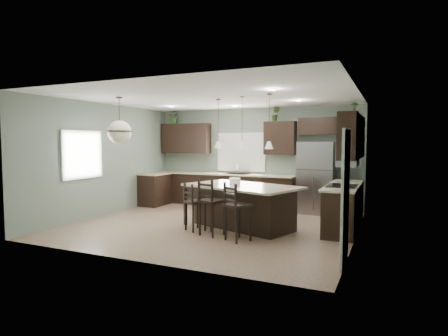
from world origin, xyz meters
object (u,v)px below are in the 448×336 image
kitchen_island (242,207)px  plant_back_left (174,117)px  serving_dish (235,181)px  bar_stool_center (212,207)px  bar_stool_right (238,212)px  bar_stool_left (195,207)px  refrigerator (317,178)px

kitchen_island → plant_back_left: size_ratio=6.13×
serving_dish → bar_stool_center: (-0.12, -0.89, -0.43)m
kitchen_island → plant_back_left: (-3.23, 2.55, 2.13)m
kitchen_island → bar_stool_right: size_ratio=2.17×
bar_stool_left → kitchen_island: bearing=67.1°
plant_back_left → refrigerator: bearing=-2.4°
refrigerator → bar_stool_left: (-1.94, -2.98, -0.43)m
bar_stool_center → plant_back_left: size_ratio=2.88×
kitchen_island → bar_stool_center: (-0.31, -0.83, 0.10)m
bar_stool_left → plant_back_left: (-2.44, 3.16, 2.10)m
refrigerator → serving_dish: size_ratio=7.71×
refrigerator → bar_stool_left: refrigerator is taller
refrigerator → bar_stool_center: (-1.45, -3.19, -0.36)m
serving_dish → bar_stool_center: bar_stool_center is taller
bar_stool_right → plant_back_left: (-3.55, 3.55, 2.04)m
serving_dish → bar_stool_right: (0.50, -1.06, -0.44)m
bar_stool_right → plant_back_left: size_ratio=2.82×
refrigerator → plant_back_left: bearing=177.6°
refrigerator → bar_stool_center: bearing=-114.3°
kitchen_island → bar_stool_left: (-0.80, -0.61, 0.04)m
kitchen_island → bar_stool_center: size_ratio=2.13×
bar_stool_right → plant_back_left: 5.42m
serving_dish → plant_back_left: size_ratio=0.61×
bar_stool_center → bar_stool_left: bearing=171.7°
serving_dish → bar_stool_right: bar_stool_right is taller
refrigerator → bar_stool_right: (-0.82, -3.37, -0.37)m
bar_stool_center → bar_stool_right: size_ratio=1.02×
bar_stool_center → bar_stool_right: bar_stool_center is taller
bar_stool_center → plant_back_left: bearing=146.3°
kitchen_island → bar_stool_center: 0.89m
plant_back_left → bar_stool_center: bearing=-49.1°
kitchen_island → bar_stool_right: bearing=-53.5°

